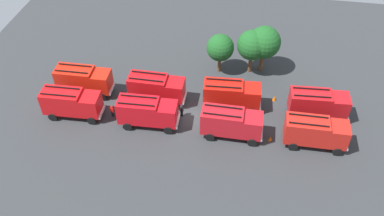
{
  "coord_description": "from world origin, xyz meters",
  "views": [
    {
      "loc": [
        6.15,
        -35.7,
        35.43
      ],
      "look_at": [
        0.0,
        0.0,
        1.4
      ],
      "focal_mm": 38.1,
      "sensor_mm": 36.0,
      "label": 1
    }
  ],
  "objects": [
    {
      "name": "ground_plane",
      "position": [
        0.0,
        0.0,
        0.0
      ],
      "size": [
        66.58,
        66.58,
        0.0
      ],
      "primitive_type": "plane",
      "color": "#2D3033"
    },
    {
      "name": "fire_truck_4",
      "position": [
        -14.61,
        2.16,
        2.15
      ],
      "size": [
        7.26,
        2.91,
        3.88
      ],
      "rotation": [
        0.0,
        0.0,
        0.03
      ],
      "color": "red",
      "rests_on": "ground"
    },
    {
      "name": "traffic_cone_0",
      "position": [
        -16.04,
        0.07,
        0.32
      ],
      "size": [
        0.45,
        0.45,
        0.64
      ],
      "primitive_type": "cone",
      "color": "#F2600C",
      "rests_on": "ground"
    },
    {
      "name": "traffic_cone_1",
      "position": [
        9.72,
        -2.42,
        0.29
      ],
      "size": [
        0.4,
        0.4,
        0.57
      ],
      "primitive_type": "cone",
      "color": "#F2600C",
      "rests_on": "ground"
    },
    {
      "name": "fire_truck_3",
      "position": [
        14.5,
        -2.24,
        2.15
      ],
      "size": [
        7.23,
        2.83,
        3.88
      ],
      "rotation": [
        0.0,
        0.0,
        0.01
      ],
      "color": "red",
      "rests_on": "ground"
    },
    {
      "name": "fire_truck_0",
      "position": [
        -14.47,
        -2.28,
        2.15
      ],
      "size": [
        7.3,
        3.0,
        3.88
      ],
      "rotation": [
        0.0,
        0.0,
        0.04
      ],
      "color": "red",
      "rests_on": "ground"
    },
    {
      "name": "fire_truck_7",
      "position": [
        15.03,
        2.6,
        2.15
      ],
      "size": [
        7.35,
        3.15,
        3.88
      ],
      "rotation": [
        0.0,
        0.0,
        0.07
      ],
      "color": "red",
      "rests_on": "ground"
    },
    {
      "name": "firefighter_0",
      "position": [
        -9.68,
        -1.68,
        0.93
      ],
      "size": [
        0.47,
        0.34,
        1.66
      ],
      "rotation": [
        0.0,
        0.0,
        1.3
      ],
      "color": "black",
      "rests_on": "ground"
    },
    {
      "name": "tree_2",
      "position": [
        7.93,
        10.85,
        4.61
      ],
      "size": [
        4.42,
        4.42,
        6.86
      ],
      "color": "brown",
      "rests_on": "ground"
    },
    {
      "name": "tree_1",
      "position": [
        6.41,
        10.4,
        4.32
      ],
      "size": [
        4.14,
        4.14,
        6.42
      ],
      "color": "brown",
      "rests_on": "ground"
    },
    {
      "name": "firefighter_1",
      "position": [
        -1.27,
        -0.17,
        1.03
      ],
      "size": [
        0.48,
        0.4,
        1.82
      ],
      "rotation": [
        0.0,
        0.0,
        4.24
      ],
      "color": "black",
      "rests_on": "ground"
    },
    {
      "name": "tree_0",
      "position": [
        2.19,
        9.7,
        3.88
      ],
      "size": [
        3.72,
        3.72,
        5.77
      ],
      "color": "brown",
      "rests_on": "ground"
    },
    {
      "name": "traffic_cone_2",
      "position": [
        10.01,
        4.74,
        0.34
      ],
      "size": [
        0.48,
        0.48,
        0.69
      ],
      "primitive_type": "cone",
      "color": "#F2600C",
      "rests_on": "ground"
    },
    {
      "name": "fire_truck_6",
      "position": [
        4.53,
        2.51,
        2.15
      ],
      "size": [
        7.35,
        3.15,
        3.88
      ],
      "rotation": [
        0.0,
        0.0,
        0.07
      ],
      "color": "red",
      "rests_on": "ground"
    },
    {
      "name": "fire_truck_5",
      "position": [
        -4.95,
        2.17,
        2.15
      ],
      "size": [
        7.21,
        2.77,
        3.88
      ],
      "rotation": [
        0.0,
        0.0,
        -0.0
      ],
      "color": "red",
      "rests_on": "ground"
    },
    {
      "name": "fire_truck_1",
      "position": [
        -4.99,
        -2.29,
        2.15
      ],
      "size": [
        7.3,
        3.01,
        3.88
      ],
      "rotation": [
        0.0,
        0.0,
        0.04
      ],
      "color": "red",
      "rests_on": "ground"
    },
    {
      "name": "fire_truck_2",
      "position": [
        4.99,
        -2.41,
        2.15
      ],
      "size": [
        7.2,
        2.76,
        3.88
      ],
      "rotation": [
        0.0,
        0.0,
        -0.0
      ],
      "color": "red",
      "rests_on": "ground"
    }
  ]
}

